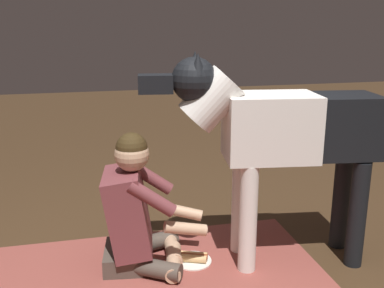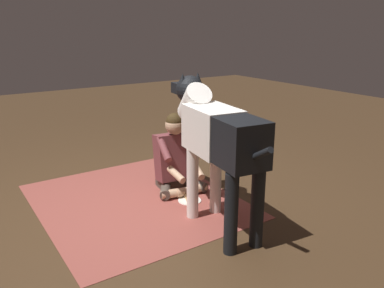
# 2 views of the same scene
# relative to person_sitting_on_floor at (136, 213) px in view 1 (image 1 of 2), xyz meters

# --- Properties ---
(person_sitting_on_floor) EXTENTS (0.68, 0.57, 0.87)m
(person_sitting_on_floor) POSITION_rel_person_sitting_on_floor_xyz_m (0.00, 0.00, 0.00)
(person_sitting_on_floor) COLOR #4E443A
(person_sitting_on_floor) RESTS_ON ground
(large_dog) EXTENTS (1.64, 0.47, 1.34)m
(large_dog) POSITION_rel_person_sitting_on_floor_xyz_m (-0.88, 0.12, 0.49)
(large_dog) COLOR white
(large_dog) RESTS_ON ground
(hot_dog_on_plate) EXTENTS (0.24, 0.24, 0.06)m
(hot_dog_on_plate) POSITION_rel_person_sitting_on_floor_xyz_m (-0.35, 0.05, -0.33)
(hot_dog_on_plate) COLOR white
(hot_dog_on_plate) RESTS_ON ground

